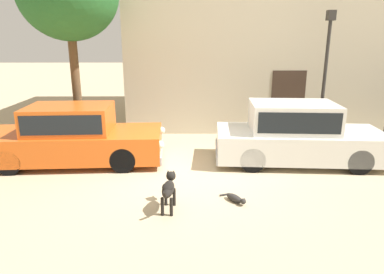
% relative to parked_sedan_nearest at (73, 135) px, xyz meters
% --- Properties ---
extents(ground_plane, '(80.00, 80.00, 0.00)m').
position_rel_parked_sedan_nearest_xyz_m(ground_plane, '(2.76, -1.00, -0.73)').
color(ground_plane, tan).
extents(parked_sedan_nearest, '(4.62, 1.91, 1.49)m').
position_rel_parked_sedan_nearest_xyz_m(parked_sedan_nearest, '(0.00, 0.00, 0.00)').
color(parked_sedan_nearest, '#D15619').
rests_on(parked_sedan_nearest, ground_plane).
extents(parked_sedan_second, '(4.39, 1.97, 1.55)m').
position_rel_parked_sedan_nearest_xyz_m(parked_sedan_second, '(5.67, -0.03, 0.04)').
color(parked_sedan_second, silver).
rests_on(parked_sedan_second, ground_plane).
extents(apartment_block, '(15.28, 6.44, 8.45)m').
position_rel_parked_sedan_nearest_xyz_m(apartment_block, '(8.49, 5.96, 3.49)').
color(apartment_block, '#BCB299').
rests_on(apartment_block, ground_plane).
extents(stray_dog_spotted, '(0.27, 1.00, 0.65)m').
position_rel_parked_sedan_nearest_xyz_m(stray_dog_spotted, '(2.56, -2.57, -0.30)').
color(stray_dog_spotted, black).
rests_on(stray_dog_spotted, ground_plane).
extents(stray_cat, '(0.47, 0.56, 0.16)m').
position_rel_parked_sedan_nearest_xyz_m(stray_cat, '(3.85, -2.29, -0.66)').
color(stray_cat, '#2D2B28').
rests_on(stray_cat, ground_plane).
extents(street_lamp, '(0.22, 0.22, 3.86)m').
position_rel_parked_sedan_nearest_xyz_m(street_lamp, '(6.98, 1.84, 1.74)').
color(street_lamp, '#2D2B28').
rests_on(street_lamp, ground_plane).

